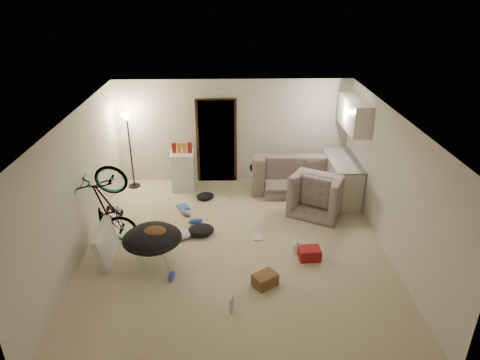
{
  "coord_description": "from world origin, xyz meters",
  "views": [
    {
      "loc": [
        -0.1,
        -6.71,
        4.52
      ],
      "look_at": [
        0.1,
        0.6,
        1.1
      ],
      "focal_mm": 32.0,
      "sensor_mm": 36.0,
      "label": 1
    }
  ],
  "objects_px": {
    "armchair": "(320,195)",
    "drink_case_a": "(265,280)",
    "juicer": "(297,247)",
    "tv_box": "(106,243)",
    "bicycle": "(111,223)",
    "mini_fridge": "(183,170)",
    "sofa": "(301,175)",
    "kitchen_counter": "(341,179)",
    "floor_lamp": "(129,135)",
    "saucer_chair": "(153,243)",
    "drink_case_b": "(309,254)"
  },
  "relations": [
    {
      "from": "drink_case_a",
      "to": "drink_case_b",
      "type": "bearing_deg",
      "value": 6.28
    },
    {
      "from": "sofa",
      "to": "tv_box",
      "type": "bearing_deg",
      "value": 36.12
    },
    {
      "from": "sofa",
      "to": "juicer",
      "type": "height_order",
      "value": "sofa"
    },
    {
      "from": "drink_case_a",
      "to": "floor_lamp",
      "type": "bearing_deg",
      "value": 93.32
    },
    {
      "from": "drink_case_a",
      "to": "juicer",
      "type": "height_order",
      "value": "juicer"
    },
    {
      "from": "tv_box",
      "to": "juicer",
      "type": "xyz_separation_m",
      "value": [
        3.43,
        0.12,
        -0.22
      ]
    },
    {
      "from": "armchair",
      "to": "mini_fridge",
      "type": "bearing_deg",
      "value": 8.15
    },
    {
      "from": "drink_case_a",
      "to": "saucer_chair",
      "type": "bearing_deg",
      "value": 127.35
    },
    {
      "from": "armchair",
      "to": "saucer_chair",
      "type": "height_order",
      "value": "saucer_chair"
    },
    {
      "from": "floor_lamp",
      "to": "drink_case_b",
      "type": "height_order",
      "value": "floor_lamp"
    },
    {
      "from": "kitchen_counter",
      "to": "tv_box",
      "type": "relative_size",
      "value": 1.59
    },
    {
      "from": "floor_lamp",
      "to": "sofa",
      "type": "distance_m",
      "value": 4.12
    },
    {
      "from": "bicycle",
      "to": "juicer",
      "type": "bearing_deg",
      "value": -91.59
    },
    {
      "from": "floor_lamp",
      "to": "juicer",
      "type": "distance_m",
      "value": 4.68
    },
    {
      "from": "drink_case_b",
      "to": "armchair",
      "type": "bearing_deg",
      "value": 70.07
    },
    {
      "from": "floor_lamp",
      "to": "sofa",
      "type": "height_order",
      "value": "floor_lamp"
    },
    {
      "from": "saucer_chair",
      "to": "drink_case_b",
      "type": "relative_size",
      "value": 2.68
    },
    {
      "from": "floor_lamp",
      "to": "mini_fridge",
      "type": "bearing_deg",
      "value": -4.76
    },
    {
      "from": "sofa",
      "to": "drink_case_b",
      "type": "xyz_separation_m",
      "value": [
        -0.29,
        -2.86,
        -0.23
      ]
    },
    {
      "from": "drink_case_b",
      "to": "drink_case_a",
      "type": "bearing_deg",
      "value": -143.4
    },
    {
      "from": "floor_lamp",
      "to": "drink_case_a",
      "type": "distance_m",
      "value": 4.89
    },
    {
      "from": "armchair",
      "to": "drink_case_a",
      "type": "xyz_separation_m",
      "value": [
        -1.39,
        -2.53,
        -0.23
      ]
    },
    {
      "from": "floor_lamp",
      "to": "sofa",
      "type": "bearing_deg",
      "value": -2.87
    },
    {
      "from": "floor_lamp",
      "to": "drink_case_a",
      "type": "relative_size",
      "value": 4.8
    },
    {
      "from": "armchair",
      "to": "drink_case_a",
      "type": "bearing_deg",
      "value": 90.03
    },
    {
      "from": "tv_box",
      "to": "bicycle",
      "type": "bearing_deg",
      "value": 89.28
    },
    {
      "from": "saucer_chair",
      "to": "drink_case_b",
      "type": "distance_m",
      "value": 2.76
    },
    {
      "from": "bicycle",
      "to": "tv_box",
      "type": "relative_size",
      "value": 1.8
    },
    {
      "from": "sofa",
      "to": "saucer_chair",
      "type": "bearing_deg",
      "value": 44.97
    },
    {
      "from": "drink_case_a",
      "to": "juicer",
      "type": "distance_m",
      "value": 1.16
    },
    {
      "from": "mini_fridge",
      "to": "drink_case_a",
      "type": "bearing_deg",
      "value": -69.11
    },
    {
      "from": "kitchen_counter",
      "to": "drink_case_b",
      "type": "height_order",
      "value": "kitchen_counter"
    },
    {
      "from": "mini_fridge",
      "to": "tv_box",
      "type": "xyz_separation_m",
      "value": [
        -1.1,
        -2.85,
        -0.14
      ]
    },
    {
      "from": "floor_lamp",
      "to": "mini_fridge",
      "type": "distance_m",
      "value": 1.48
    },
    {
      "from": "saucer_chair",
      "to": "juicer",
      "type": "relative_size",
      "value": 4.55
    },
    {
      "from": "floor_lamp",
      "to": "mini_fridge",
      "type": "relative_size",
      "value": 2.01
    },
    {
      "from": "floor_lamp",
      "to": "sofa",
      "type": "relative_size",
      "value": 0.78
    },
    {
      "from": "kitchen_counter",
      "to": "juicer",
      "type": "distance_m",
      "value": 2.56
    },
    {
      "from": "mini_fridge",
      "to": "saucer_chair",
      "type": "relative_size",
      "value": 0.89
    },
    {
      "from": "sofa",
      "to": "mini_fridge",
      "type": "xyz_separation_m",
      "value": [
        -2.8,
        0.1,
        0.11
      ]
    },
    {
      "from": "drink_case_b",
      "to": "juicer",
      "type": "height_order",
      "value": "juicer"
    },
    {
      "from": "kitchen_counter",
      "to": "mini_fridge",
      "type": "height_order",
      "value": "mini_fridge"
    },
    {
      "from": "tv_box",
      "to": "drink_case_a",
      "type": "bearing_deg",
      "value": -17.45
    },
    {
      "from": "tv_box",
      "to": "drink_case_a",
      "type": "relative_size",
      "value": 2.51
    },
    {
      "from": "sofa",
      "to": "armchair",
      "type": "xyz_separation_m",
      "value": [
        0.25,
        -1.04,
        -0.0
      ]
    },
    {
      "from": "saucer_chair",
      "to": "drink_case_b",
      "type": "height_order",
      "value": "saucer_chair"
    },
    {
      "from": "sofa",
      "to": "drink_case_b",
      "type": "distance_m",
      "value": 2.89
    },
    {
      "from": "tv_box",
      "to": "saucer_chair",
      "type": "bearing_deg",
      "value": -12.68
    },
    {
      "from": "juicer",
      "to": "kitchen_counter",
      "type": "bearing_deg",
      "value": 59.11
    },
    {
      "from": "saucer_chair",
      "to": "tv_box",
      "type": "xyz_separation_m",
      "value": [
        -0.87,
        0.18,
        -0.12
      ]
    }
  ]
}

